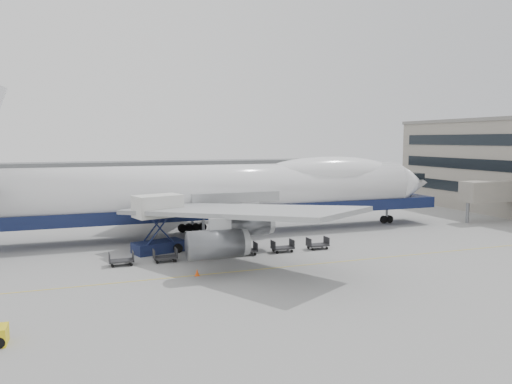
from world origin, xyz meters
name	(u,v)px	position (x,y,z in m)	size (l,w,h in m)	color
ground	(252,254)	(0.00, 0.00, 0.00)	(260.00, 260.00, 0.00)	gray
apron_line	(274,268)	(0.00, -6.00, 0.01)	(60.00, 0.15, 0.01)	gold
hangar	(108,177)	(-10.00, 70.00, 3.50)	(110.00, 8.00, 7.00)	slate
airliner	(225,190)	(0.64, 12.00, 5.62)	(67.00, 55.30, 19.98)	white
catering_truck	(158,220)	(-9.09, 4.52, 3.45)	(5.81, 4.68, 6.17)	#182148
traffic_cone	(197,273)	(-7.39, -6.11, 0.29)	(0.41, 0.41, 0.60)	#FF530D
dolly_0	(121,260)	(-13.37, -0.05, 0.53)	(2.30, 1.35, 1.30)	#2D2D30
dolly_1	(165,256)	(-9.17, -0.05, 0.53)	(2.30, 1.35, 1.30)	#2D2D30
dolly_2	(207,253)	(-4.96, -0.05, 0.53)	(2.30, 1.35, 1.30)	#2D2D30
dolly_3	(246,250)	(-0.76, -0.05, 0.53)	(2.30, 1.35, 1.30)	#2D2D30
dolly_4	(283,247)	(3.45, -0.05, 0.53)	(2.30, 1.35, 1.30)	#2D2D30
dolly_5	(318,244)	(7.65, -0.05, 0.53)	(2.30, 1.35, 1.30)	#2D2D30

